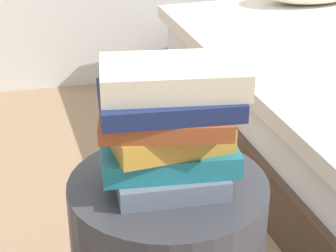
% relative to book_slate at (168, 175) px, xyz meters
% --- Properties ---
extents(book_slate, '(0.23, 0.20, 0.05)m').
position_rel_book_slate_xyz_m(book_slate, '(0.00, 0.00, 0.00)').
color(book_slate, slate).
rests_on(book_slate, side_table).
extents(book_teal, '(0.29, 0.17, 0.05)m').
position_rel_book_slate_xyz_m(book_teal, '(0.00, -0.00, 0.05)').
color(book_teal, '#1E727F').
rests_on(book_teal, book_slate).
extents(book_ochre, '(0.26, 0.20, 0.05)m').
position_rel_book_slate_xyz_m(book_ochre, '(0.00, 0.01, 0.10)').
color(book_ochre, '#B7842D').
rests_on(book_ochre, book_teal).
extents(book_rust, '(0.29, 0.22, 0.04)m').
position_rel_book_slate_xyz_m(book_rust, '(-0.01, -0.00, 0.14)').
color(book_rust, '#994723').
rests_on(book_rust, book_ochre).
extents(book_navy, '(0.29, 0.21, 0.04)m').
position_rel_book_slate_xyz_m(book_navy, '(0.00, 0.00, 0.18)').
color(book_navy, '#19234C').
rests_on(book_navy, book_rust).
extents(book_cream, '(0.31, 0.20, 0.06)m').
position_rel_book_slate_xyz_m(book_cream, '(0.01, 0.01, 0.22)').
color(book_cream, beige).
rests_on(book_cream, book_navy).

